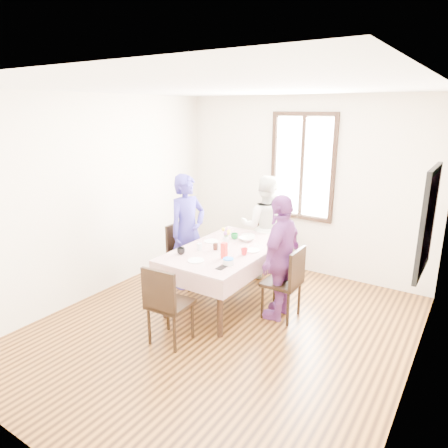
{
  "coord_description": "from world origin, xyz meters",
  "views": [
    {
      "loc": [
        2.34,
        -3.52,
        2.5
      ],
      "look_at": [
        -0.33,
        0.56,
        1.1
      ],
      "focal_mm": 32.28,
      "sensor_mm": 36.0,
      "label": 1
    }
  ],
  "objects": [
    {
      "name": "flower_vase",
      "position": [
        -0.36,
        0.64,
        0.83
      ],
      "size": [
        0.07,
        0.07,
        0.14
      ],
      "primitive_type": "cylinder",
      "color": "silver",
      "rests_on": "tablecloth"
    },
    {
      "name": "butter_tub",
      "position": [
        -0.0,
        0.14,
        0.79
      ],
      "size": [
        0.13,
        0.13,
        0.07
      ],
      "primitive_type": "cylinder",
      "color": "white",
      "rests_on": "tablecloth"
    },
    {
      "name": "person_right",
      "position": [
        0.43,
        0.66,
        0.77
      ],
      "size": [
        0.4,
        0.92,
        1.55
      ],
      "primitive_type": "imported",
      "rotation": [
        0.0,
        0.0,
        -1.55
      ],
      "color": "#72337A",
      "rests_on": "ground"
    },
    {
      "name": "butter_lid",
      "position": [
        -0.0,
        0.14,
        0.83
      ],
      "size": [
        0.12,
        0.12,
        0.01
      ],
      "primitive_type": "cylinder",
      "color": "blue",
      "rests_on": "butter_tub"
    },
    {
      "name": "chair_far",
      "position": [
        -0.33,
        1.73,
        0.46
      ],
      "size": [
        0.46,
        0.46,
        0.91
      ],
      "primitive_type": "cube",
      "rotation": [
        0.0,
        0.0,
        3.25
      ],
      "color": "black",
      "rests_on": "ground"
    },
    {
      "name": "person_far",
      "position": [
        -0.33,
        1.71,
        0.78
      ],
      "size": [
        0.93,
        0.84,
        1.56
      ],
      "primitive_type": "imported",
      "rotation": [
        0.0,
        0.0,
        3.53
      ],
      "color": "silver",
      "rests_on": "ground"
    },
    {
      "name": "ground",
      "position": [
        0.0,
        0.0,
        0.0
      ],
      "size": [
        4.5,
        4.5,
        0.0
      ],
      "primitive_type": "plane",
      "color": "black",
      "rests_on": "ground"
    },
    {
      "name": "dining_table",
      "position": [
        -0.33,
        0.61,
        0.38
      ],
      "size": [
        0.93,
        1.63,
        0.75
      ],
      "primitive_type": "cube",
      "color": "black",
      "rests_on": "ground"
    },
    {
      "name": "jam_jar",
      "position": [
        -0.41,
        0.48,
        0.8
      ],
      "size": [
        0.06,
        0.06,
        0.09
      ],
      "primitive_type": "cylinder",
      "color": "black",
      "rests_on": "tablecloth"
    },
    {
      "name": "art_poster",
      "position": [
        1.98,
        0.3,
        1.55
      ],
      "size": [
        0.04,
        0.76,
        0.96
      ],
      "primitive_type": "cube",
      "color": "red",
      "rests_on": "right_wall"
    },
    {
      "name": "plate_right",
      "position": [
        -0.0,
        0.7,
        0.77
      ],
      "size": [
        0.2,
        0.2,
        0.01
      ],
      "primitive_type": "cylinder",
      "color": "white",
      "rests_on": "tablecloth"
    },
    {
      "name": "plate_far",
      "position": [
        -0.36,
        1.23,
        0.77
      ],
      "size": [
        0.2,
        0.2,
        0.01
      ],
      "primitive_type": "cylinder",
      "color": "white",
      "rests_on": "tablecloth"
    },
    {
      "name": "back_wall",
      "position": [
        0.0,
        2.25,
        1.35
      ],
      "size": [
        4.0,
        0.0,
        4.0
      ],
      "primitive_type": "plane",
      "rotation": [
        1.57,
        0.0,
        0.0
      ],
      "color": "#F2E4C9",
      "rests_on": "ground"
    },
    {
      "name": "plate_near",
      "position": [
        -0.39,
        0.03,
        0.77
      ],
      "size": [
        0.2,
        0.2,
        0.01
      ],
      "primitive_type": "cylinder",
      "color": "white",
      "rests_on": "tablecloth"
    },
    {
      "name": "plate_left",
      "position": [
        -0.65,
        0.72,
        0.77
      ],
      "size": [
        0.2,
        0.2,
        0.01
      ],
      "primitive_type": "cylinder",
      "color": "white",
      "rests_on": "tablecloth"
    },
    {
      "name": "right_wall",
      "position": [
        2.0,
        0.0,
        1.35
      ],
      "size": [
        0.0,
        4.5,
        4.5
      ],
      "primitive_type": "plane",
      "rotation": [
        1.57,
        0.0,
        -1.57
      ],
      "color": "#F2E4C9",
      "rests_on": "ground"
    },
    {
      "name": "mug_flag",
      "position": [
        -0.01,
        0.52,
        0.8
      ],
      "size": [
        0.12,
        0.12,
        0.08
      ],
      "primitive_type": "imported",
      "rotation": [
        0.0,
        0.0,
        0.5
      ],
      "color": "red",
      "rests_on": "tablecloth"
    },
    {
      "name": "chair_right",
      "position": [
        0.45,
        0.66,
        0.46
      ],
      "size": [
        0.42,
        0.42,
        0.91
      ],
      "primitive_type": "cube",
      "rotation": [
        0.0,
        0.0,
        1.58
      ],
      "color": "black",
      "rests_on": "ground"
    },
    {
      "name": "chair_near",
      "position": [
        -0.33,
        -0.52,
        0.46
      ],
      "size": [
        0.45,
        0.45,
        0.91
      ],
      "primitive_type": "cube",
      "rotation": [
        0.0,
        0.0,
        0.07
      ],
      "color": "black",
      "rests_on": "ground"
    },
    {
      "name": "juice_carton",
      "position": [
        -0.15,
        0.29,
        0.86
      ],
      "size": [
        0.06,
        0.06,
        0.19
      ],
      "primitive_type": "cube",
      "color": "red",
      "rests_on": "tablecloth"
    },
    {
      "name": "window_frame",
      "position": [
        0.0,
        2.23,
        1.65
      ],
      "size": [
        1.02,
        0.06,
        1.62
      ],
      "primitive_type": "cube",
      "color": "black",
      "rests_on": "back_wall"
    },
    {
      "name": "tablecloth",
      "position": [
        -0.33,
        0.61,
        0.76
      ],
      "size": [
        1.05,
        1.75,
        0.01
      ],
      "primitive_type": "cube",
      "color": "#4F060B",
      "rests_on": "dining_table"
    },
    {
      "name": "mug_green",
      "position": [
        -0.44,
        0.99,
        0.8
      ],
      "size": [
        0.14,
        0.14,
        0.08
      ],
      "primitive_type": "imported",
      "rotation": [
        0.0,
        0.0,
        -0.73
      ],
      "color": "#0C7226",
      "rests_on": "tablecloth"
    },
    {
      "name": "person_left",
      "position": [
        -1.09,
        0.76,
        0.82
      ],
      "size": [
        0.52,
        0.67,
        1.64
      ],
      "primitive_type": "imported",
      "rotation": [
        0.0,
        0.0,
        1.34
      ],
      "color": "navy",
      "rests_on": "ground"
    },
    {
      "name": "drinking_glass",
      "position": [
        -0.57,
        0.36,
        0.81
      ],
      "size": [
        0.06,
        0.06,
        0.09
      ],
      "primitive_type": "cylinder",
      "color": "silver",
      "rests_on": "tablecloth"
    },
    {
      "name": "smartphone",
      "position": [
        -0.01,
        0.02,
        0.77
      ],
      "size": [
        0.08,
        0.16,
        0.01
      ],
      "primitive_type": "cube",
      "color": "black",
      "rests_on": "tablecloth"
    },
    {
      "name": "mug_black",
      "position": [
        -0.68,
        0.12,
        0.8
      ],
      "size": [
        0.1,
        0.1,
        0.08
      ],
      "primitive_type": "imported",
      "rotation": [
        0.0,
        0.0,
        0.01
      ],
      "color": "black",
      "rests_on": "tablecloth"
    },
    {
      "name": "window_pane",
      "position": [
        0.0,
        2.24,
        1.65
      ],
      "size": [
        0.9,
        0.02,
        1.5
      ],
      "primitive_type": "cube",
      "color": "white",
      "rests_on": "back_wall"
    },
    {
      "name": "flower_bunch",
      "position": [
        -0.36,
        0.64,
        0.95
      ],
      "size": [
        0.09,
        0.09,
        0.1
      ],
      "primitive_type": null,
      "color": "yellow",
      "rests_on": "flower_vase"
    },
    {
      "name": "chair_left",
      "position": [
        -1.11,
        0.76,
        0.46
      ],
      "size": [
        0.43,
        0.43,
        0.91
      ],
      "primitive_type": "cube",
      "rotation": [
        0.0,
        0.0,
        -1.59
      ],
      "color": "black",
      "rests_on": "ground"
    },
    {
      "name": "serving_bowl",
      "position": [
        -0.26,
        1.02,
        0.79
      ],
      "size": [
        0.26,
        0.26,
        0.05
      ],
      "primitive_type": "imported",
      "rotation": [
        0.0,
        0.0,
        -0.31
      ],
      "color": "white",
      "rests_on": "tablecloth"
    }
  ]
}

